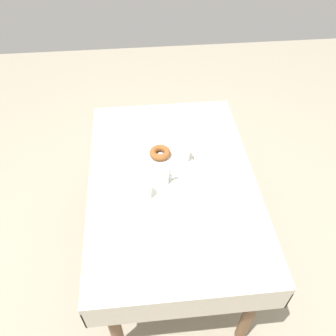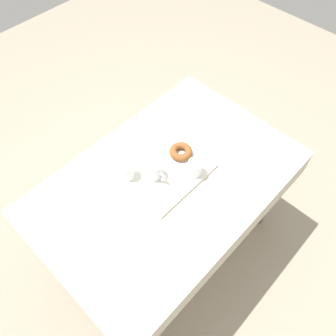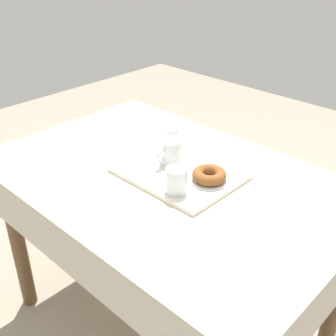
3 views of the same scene
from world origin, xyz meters
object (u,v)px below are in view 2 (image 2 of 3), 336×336
object	(u,v)px
dining_table	(167,191)
donut_plate_left	(181,154)
tea_mug_left	(154,171)
serving_tray	(166,172)
water_glass_near	(128,172)
water_glass_far	(195,168)
sugar_donut_left	(181,152)

from	to	relation	value
dining_table	donut_plate_left	size ratio (longest dim) A/B	10.05
dining_table	tea_mug_left	distance (m)	0.17
donut_plate_left	dining_table	bearing A→B (deg)	17.91
dining_table	serving_tray	world-z (taller)	serving_tray
serving_tray	water_glass_near	size ratio (longest dim) A/B	4.79
tea_mug_left	donut_plate_left	distance (m)	0.19
tea_mug_left	donut_plate_left	world-z (taller)	tea_mug_left
donut_plate_left	serving_tray	bearing A→B (deg)	7.61
water_glass_far	dining_table	bearing A→B (deg)	-32.35
tea_mug_left	water_glass_far	bearing A→B (deg)	138.91
water_glass_near	water_glass_far	bearing A→B (deg)	137.16
dining_table	sugar_donut_left	distance (m)	0.22
dining_table	serving_tray	distance (m)	0.12
tea_mug_left	water_glass_near	xyz separation A→B (m)	(0.09, -0.09, -0.00)
water_glass_near	donut_plate_left	xyz separation A→B (m)	(-0.28, 0.10, -0.03)
donut_plate_left	sugar_donut_left	size ratio (longest dim) A/B	1.12
serving_tray	dining_table	bearing A→B (deg)	46.74
water_glass_far	donut_plate_left	size ratio (longest dim) A/B	0.66
water_glass_near	dining_table	bearing A→B (deg)	129.51
sugar_donut_left	dining_table	bearing A→B (deg)	17.91
serving_tray	donut_plate_left	bearing A→B (deg)	-172.39
serving_tray	tea_mug_left	xyz separation A→B (m)	(0.06, -0.02, 0.05)
dining_table	serving_tray	size ratio (longest dim) A/B	3.20
serving_tray	water_glass_near	distance (m)	0.20
sugar_donut_left	serving_tray	bearing A→B (deg)	7.61
dining_table	serving_tray	bearing A→B (deg)	-133.26
water_glass_near	water_glass_far	size ratio (longest dim) A/B	1.00
tea_mug_left	sugar_donut_left	world-z (taller)	tea_mug_left
dining_table	water_glass_far	xyz separation A→B (m)	(-0.12, 0.07, 0.16)
tea_mug_left	sugar_donut_left	distance (m)	0.19
water_glass_far	sugar_donut_left	size ratio (longest dim) A/B	0.74
dining_table	water_glass_near	world-z (taller)	water_glass_near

